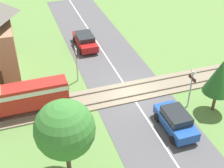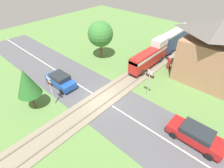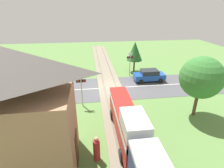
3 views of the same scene
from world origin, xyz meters
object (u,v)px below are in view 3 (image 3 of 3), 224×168
at_px(car_far_side, 24,92).
at_px(crossing_signal_west_approach, 130,61).
at_px(car_near_crossing, 149,75).
at_px(pedestrian_by_station, 97,149).
at_px(crossing_signal_east_approach, 81,86).
at_px(station_building, 11,116).
at_px(train, 143,167).

height_order(car_far_side, crossing_signal_west_approach, crossing_signal_west_approach).
xyz_separation_m(car_near_crossing, car_far_side, (14.35, 2.88, -0.04)).
distance_m(crossing_signal_west_approach, pedestrian_by_station, 15.11).
height_order(car_far_side, crossing_signal_east_approach, crossing_signal_east_approach).
height_order(station_building, pedestrian_by_station, station_building).
bearing_deg(train, pedestrian_by_station, -49.67).
height_order(car_near_crossing, car_far_side, car_near_crossing).
bearing_deg(pedestrian_by_station, car_far_side, -51.98).
relative_size(train, car_near_crossing, 3.85).
bearing_deg(crossing_signal_east_approach, car_far_side, -20.61).
bearing_deg(crossing_signal_west_approach, train, 79.23).
height_order(car_far_side, station_building, station_building).
height_order(crossing_signal_east_approach, pedestrian_by_station, crossing_signal_east_approach).
xyz_separation_m(crossing_signal_west_approach, station_building, (9.67, 14.06, 1.49)).
height_order(crossing_signal_west_approach, crossing_signal_east_approach, same).
distance_m(car_near_crossing, crossing_signal_east_approach, 9.91).
relative_size(crossing_signal_east_approach, pedestrian_by_station, 1.92).
xyz_separation_m(car_near_crossing, crossing_signal_west_approach, (2.05, -2.25, 1.31)).
distance_m(car_far_side, pedestrian_by_station, 11.37).
bearing_deg(car_far_side, train, 128.54).
height_order(train, station_building, station_building).
xyz_separation_m(train, crossing_signal_east_approach, (3.16, -9.22, 0.25)).
bearing_deg(crossing_signal_west_approach, station_building, 55.49).
distance_m(train, crossing_signal_east_approach, 9.75).
relative_size(train, crossing_signal_west_approach, 4.53).
distance_m(train, car_far_side, 14.71).
xyz_separation_m(train, car_near_crossing, (-5.21, -14.35, -1.06)).
relative_size(car_far_side, station_building, 0.59).
xyz_separation_m(car_near_crossing, crossing_signal_east_approach, (8.37, 5.13, 1.31)).
xyz_separation_m(crossing_signal_west_approach, crossing_signal_east_approach, (6.32, 7.38, 0.00)).
bearing_deg(station_building, car_far_side, -73.62).
xyz_separation_m(train, station_building, (6.51, -2.54, 1.74)).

